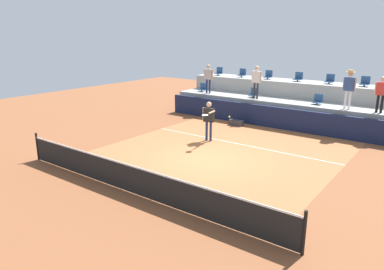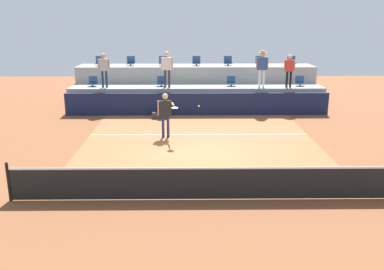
% 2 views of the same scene
% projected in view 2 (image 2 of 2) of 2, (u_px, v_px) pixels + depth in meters
% --- Properties ---
extents(ground_plane, '(40.00, 40.00, 0.00)m').
position_uv_depth(ground_plane, '(201.00, 153.00, 15.09)').
color(ground_plane, brown).
extents(court_inner_paint, '(9.00, 10.00, 0.01)m').
position_uv_depth(court_inner_paint, '(200.00, 145.00, 16.05)').
color(court_inner_paint, '#A36038').
rests_on(court_inner_paint, ground_plane).
extents(court_service_line, '(9.00, 0.06, 0.00)m').
position_uv_depth(court_service_line, '(199.00, 134.00, 17.39)').
color(court_service_line, silver).
rests_on(court_service_line, ground_plane).
extents(tennis_net, '(10.48, 0.08, 1.07)m').
position_uv_depth(tennis_net, '(206.00, 182.00, 11.10)').
color(tennis_net, black).
rests_on(tennis_net, ground_plane).
extents(sponsor_backboard, '(13.00, 0.16, 1.10)m').
position_uv_depth(sponsor_backboard, '(197.00, 104.00, 20.71)').
color(sponsor_backboard, '#141E42').
rests_on(sponsor_backboard, ground_plane).
extents(seating_tier_lower, '(13.00, 1.80, 1.25)m').
position_uv_depth(seating_tier_lower, '(196.00, 98.00, 21.94)').
color(seating_tier_lower, '#9E9E99').
rests_on(seating_tier_lower, ground_plane).
extents(seating_tier_upper, '(13.00, 1.80, 2.10)m').
position_uv_depth(seating_tier_upper, '(196.00, 84.00, 23.55)').
color(seating_tier_upper, '#9E9E99').
rests_on(seating_tier_upper, ground_plane).
extents(stadium_chair_lower_far_left, '(0.44, 0.40, 0.52)m').
position_uv_depth(stadium_chair_lower_far_left, '(93.00, 82.00, 21.58)').
color(stadium_chair_lower_far_left, '#2D2D33').
rests_on(stadium_chair_lower_far_left, seating_tier_lower).
extents(stadium_chair_lower_left, '(0.44, 0.40, 0.52)m').
position_uv_depth(stadium_chair_lower_left, '(161.00, 82.00, 21.63)').
color(stadium_chair_lower_left, '#2D2D33').
rests_on(stadium_chair_lower_left, seating_tier_lower).
extents(stadium_chair_lower_right, '(0.44, 0.40, 0.52)m').
position_uv_depth(stadium_chair_lower_right, '(231.00, 82.00, 21.67)').
color(stadium_chair_lower_right, '#2D2D33').
rests_on(stadium_chair_lower_right, seating_tier_lower).
extents(stadium_chair_lower_far_right, '(0.44, 0.40, 0.52)m').
position_uv_depth(stadium_chair_lower_far_right, '(300.00, 82.00, 21.71)').
color(stadium_chair_lower_far_right, '#2D2D33').
rests_on(stadium_chair_lower_far_right, seating_tier_lower).
extents(stadium_chair_upper_far_left, '(0.44, 0.40, 0.52)m').
position_uv_depth(stadium_chair_upper_far_left, '(100.00, 62.00, 23.08)').
color(stadium_chair_upper_far_left, '#2D2D33').
rests_on(stadium_chair_upper_far_left, seating_tier_upper).
extents(stadium_chair_upper_left, '(0.44, 0.40, 0.52)m').
position_uv_depth(stadium_chair_upper_left, '(131.00, 62.00, 23.10)').
color(stadium_chair_upper_left, '#2D2D33').
rests_on(stadium_chair_upper_left, seating_tier_upper).
extents(stadium_chair_upper_mid_left, '(0.44, 0.40, 0.52)m').
position_uv_depth(stadium_chair_upper_mid_left, '(163.00, 62.00, 23.12)').
color(stadium_chair_upper_mid_left, '#2D2D33').
rests_on(stadium_chair_upper_mid_left, seating_tier_upper).
extents(stadium_chair_upper_center, '(0.44, 0.40, 0.52)m').
position_uv_depth(stadium_chair_upper_center, '(196.00, 62.00, 23.15)').
color(stadium_chair_upper_center, '#2D2D33').
rests_on(stadium_chair_upper_center, seating_tier_upper).
extents(stadium_chair_upper_mid_right, '(0.44, 0.40, 0.52)m').
position_uv_depth(stadium_chair_upper_mid_right, '(228.00, 62.00, 23.17)').
color(stadium_chair_upper_mid_right, '#2D2D33').
rests_on(stadium_chair_upper_mid_right, seating_tier_upper).
extents(stadium_chair_upper_right, '(0.44, 0.40, 0.52)m').
position_uv_depth(stadium_chair_upper_right, '(260.00, 62.00, 23.19)').
color(stadium_chair_upper_right, '#2D2D33').
rests_on(stadium_chair_upper_right, seating_tier_upper).
extents(stadium_chair_upper_far_right, '(0.44, 0.40, 0.52)m').
position_uv_depth(stadium_chair_upper_far_right, '(291.00, 62.00, 23.21)').
color(stadium_chair_upper_far_right, '#2D2D33').
rests_on(stadium_chair_upper_far_right, seating_tier_upper).
extents(tennis_player, '(0.87, 1.20, 1.80)m').
position_uv_depth(tennis_player, '(166.00, 111.00, 16.70)').
color(tennis_player, navy).
rests_on(tennis_player, ground_plane).
extents(spectator_leaning_on_rail, '(0.60, 0.26, 1.71)m').
position_uv_depth(spectator_leaning_on_rail, '(104.00, 67.00, 21.00)').
color(spectator_leaning_on_rail, navy).
rests_on(spectator_leaning_on_rail, seating_tier_lower).
extents(spectator_in_white, '(0.62, 0.26, 1.79)m').
position_uv_depth(spectator_in_white, '(167.00, 66.00, 21.02)').
color(spectator_in_white, '#2D2D33').
rests_on(spectator_in_white, seating_tier_lower).
extents(spectator_with_hat, '(0.62, 0.51, 1.84)m').
position_uv_depth(spectator_with_hat, '(262.00, 65.00, 21.06)').
color(spectator_with_hat, white).
rests_on(spectator_with_hat, seating_tier_lower).
extents(spectator_in_grey, '(0.58, 0.22, 1.64)m').
position_uv_depth(spectator_in_grey, '(289.00, 68.00, 21.12)').
color(spectator_in_grey, black).
rests_on(spectator_in_grey, seating_tier_lower).
extents(tennis_ball, '(0.07, 0.07, 0.07)m').
position_uv_depth(tennis_ball, '(199.00, 106.00, 16.24)').
color(tennis_ball, '#CCE033').
extents(equipment_bag, '(0.76, 0.28, 0.30)m').
position_uv_depth(equipment_bag, '(160.00, 115.00, 20.10)').
color(equipment_bag, '#333338').
rests_on(equipment_bag, ground_plane).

